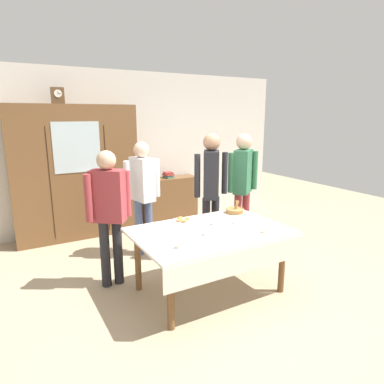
{
  "coord_description": "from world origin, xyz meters",
  "views": [
    {
      "loc": [
        -1.9,
        -3.14,
        1.97
      ],
      "look_at": [
        0.0,
        0.2,
        1.08
      ],
      "focal_mm": 31.36,
      "sensor_mm": 36.0,
      "label": 1
    }
  ],
  "objects_px": {
    "person_behind_table_left": "(211,183)",
    "person_behind_table_right": "(109,206)",
    "spoon_mid_right": "(179,230)",
    "tea_cup_far_right": "(166,225)",
    "spoon_back_edge": "(254,218)",
    "person_near_right_end": "(143,188)",
    "bookshelf_low": "(169,199)",
    "tea_cup_mid_left": "(180,246)",
    "book_stack": "(168,175)",
    "tea_cup_center": "(266,231)",
    "bread_basket": "(235,210)",
    "person_by_cabinet": "(243,179)",
    "pastry_plate": "(183,221)",
    "wall_cabinet": "(76,173)",
    "tea_cup_near_right": "(215,223)",
    "tea_cup_near_left": "(236,222)",
    "dining_table": "(212,239)",
    "mantel_clock": "(58,96)",
    "tea_cup_mid_right": "(207,233)"
  },
  "relations": [
    {
      "from": "wall_cabinet",
      "to": "tea_cup_near_right",
      "type": "relative_size",
      "value": 16.3
    },
    {
      "from": "wall_cabinet",
      "to": "person_near_right_end",
      "type": "distance_m",
      "value": 1.38
    },
    {
      "from": "bread_basket",
      "to": "person_by_cabinet",
      "type": "relative_size",
      "value": 0.14
    },
    {
      "from": "tea_cup_center",
      "to": "dining_table",
      "type": "bearing_deg",
      "value": 143.83
    },
    {
      "from": "bookshelf_low",
      "to": "bread_basket",
      "type": "relative_size",
      "value": 4.48
    },
    {
      "from": "pastry_plate",
      "to": "bread_basket",
      "type": "bearing_deg",
      "value": -0.81
    },
    {
      "from": "wall_cabinet",
      "to": "tea_cup_center",
      "type": "height_order",
      "value": "wall_cabinet"
    },
    {
      "from": "tea_cup_far_right",
      "to": "tea_cup_near_left",
      "type": "height_order",
      "value": "same"
    },
    {
      "from": "tea_cup_far_right",
      "to": "spoon_back_edge",
      "type": "relative_size",
      "value": 1.09
    },
    {
      "from": "tea_cup_mid_left",
      "to": "tea_cup_near_left",
      "type": "distance_m",
      "value": 0.94
    },
    {
      "from": "person_behind_table_left",
      "to": "dining_table",
      "type": "bearing_deg",
      "value": -122.26
    },
    {
      "from": "tea_cup_mid_left",
      "to": "spoon_mid_right",
      "type": "relative_size",
      "value": 1.09
    },
    {
      "from": "person_behind_table_right",
      "to": "person_by_cabinet",
      "type": "bearing_deg",
      "value": 5.24
    },
    {
      "from": "person_behind_table_right",
      "to": "dining_table",
      "type": "bearing_deg",
      "value": -38.31
    },
    {
      "from": "bookshelf_low",
      "to": "tea_cup_mid_left",
      "type": "bearing_deg",
      "value": -113.69
    },
    {
      "from": "bread_basket",
      "to": "person_by_cabinet",
      "type": "bearing_deg",
      "value": 44.19
    },
    {
      "from": "bookshelf_low",
      "to": "tea_cup_far_right",
      "type": "relative_size",
      "value": 8.27
    },
    {
      "from": "person_behind_table_left",
      "to": "person_behind_table_right",
      "type": "bearing_deg",
      "value": -175.0
    },
    {
      "from": "tea_cup_center",
      "to": "person_by_cabinet",
      "type": "distance_m",
      "value": 1.44
    },
    {
      "from": "dining_table",
      "to": "person_near_right_end",
      "type": "bearing_deg",
      "value": 100.38
    },
    {
      "from": "bookshelf_low",
      "to": "tea_cup_near_right",
      "type": "relative_size",
      "value": 8.27
    },
    {
      "from": "tea_cup_far_right",
      "to": "tea_cup_mid_right",
      "type": "height_order",
      "value": "same"
    },
    {
      "from": "bookshelf_low",
      "to": "tea_cup_mid_left",
      "type": "height_order",
      "value": "bookshelf_low"
    },
    {
      "from": "spoon_mid_right",
      "to": "person_behind_table_right",
      "type": "relative_size",
      "value": 0.07
    },
    {
      "from": "tea_cup_center",
      "to": "person_behind_table_right",
      "type": "xyz_separation_m",
      "value": [
        -1.38,
        1.06,
        0.21
      ]
    },
    {
      "from": "bread_basket",
      "to": "pastry_plate",
      "type": "xyz_separation_m",
      "value": [
        -0.76,
        0.01,
        -0.02
      ]
    },
    {
      "from": "tea_cup_far_right",
      "to": "person_by_cabinet",
      "type": "height_order",
      "value": "person_by_cabinet"
    },
    {
      "from": "book_stack",
      "to": "person_near_right_end",
      "type": "relative_size",
      "value": 0.13
    },
    {
      "from": "book_stack",
      "to": "tea_cup_center",
      "type": "bearing_deg",
      "value": -95.39
    },
    {
      "from": "tea_cup_near_left",
      "to": "wall_cabinet",
      "type": "bearing_deg",
      "value": 116.45
    },
    {
      "from": "book_stack",
      "to": "person_behind_table_right",
      "type": "xyz_separation_m",
      "value": [
        -1.66,
        -1.92,
        0.09
      ]
    },
    {
      "from": "mantel_clock",
      "to": "tea_cup_far_right",
      "type": "bearing_deg",
      "value": -72.72
    },
    {
      "from": "tea_cup_mid_left",
      "to": "person_by_cabinet",
      "type": "height_order",
      "value": "person_by_cabinet"
    },
    {
      "from": "tea_cup_near_left",
      "to": "tea_cup_center",
      "type": "xyz_separation_m",
      "value": [
        0.1,
        -0.39,
        0.0
      ]
    },
    {
      "from": "book_stack",
      "to": "tea_cup_near_left",
      "type": "distance_m",
      "value": 2.63
    },
    {
      "from": "dining_table",
      "to": "person_near_right_end",
      "type": "distance_m",
      "value": 1.44
    },
    {
      "from": "wall_cabinet",
      "to": "tea_cup_near_left",
      "type": "height_order",
      "value": "wall_cabinet"
    },
    {
      "from": "bookshelf_low",
      "to": "tea_cup_mid_left",
      "type": "distance_m",
      "value": 3.18
    },
    {
      "from": "tea_cup_near_right",
      "to": "spoon_mid_right",
      "type": "xyz_separation_m",
      "value": [
        -0.45,
        0.05,
        -0.02
      ]
    },
    {
      "from": "book_stack",
      "to": "tea_cup_mid_right",
      "type": "distance_m",
      "value": 2.86
    },
    {
      "from": "tea_cup_far_right",
      "to": "person_behind_table_left",
      "type": "xyz_separation_m",
      "value": [
        0.92,
        0.5,
        0.31
      ]
    },
    {
      "from": "tea_cup_center",
      "to": "person_by_cabinet",
      "type": "relative_size",
      "value": 0.08
    },
    {
      "from": "spoon_mid_right",
      "to": "person_behind_table_left",
      "type": "relative_size",
      "value": 0.07
    },
    {
      "from": "spoon_back_edge",
      "to": "person_behind_table_right",
      "type": "xyz_separation_m",
      "value": [
        -1.62,
        0.6,
        0.23
      ]
    },
    {
      "from": "spoon_mid_right",
      "to": "person_near_right_end",
      "type": "xyz_separation_m",
      "value": [
        0.05,
        1.18,
        0.25
      ]
    },
    {
      "from": "book_stack",
      "to": "tea_cup_far_right",
      "type": "relative_size",
      "value": 1.6
    },
    {
      "from": "person_near_right_end",
      "to": "person_behind_table_right",
      "type": "relative_size",
      "value": 1.01
    },
    {
      "from": "tea_cup_near_right",
      "to": "person_behind_table_left",
      "type": "distance_m",
      "value": 0.86
    },
    {
      "from": "tea_cup_far_right",
      "to": "tea_cup_near_right",
      "type": "bearing_deg",
      "value": -21.22
    },
    {
      "from": "dining_table",
      "to": "wall_cabinet",
      "type": "height_order",
      "value": "wall_cabinet"
    }
  ]
}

